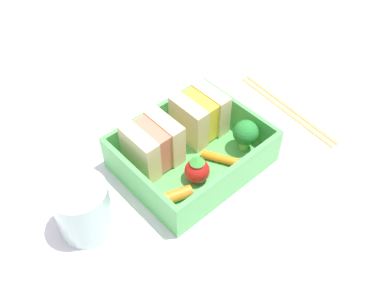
{
  "coord_description": "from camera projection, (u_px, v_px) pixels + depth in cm",
  "views": [
    {
      "loc": [
        -24.69,
        -27.15,
        43.35
      ],
      "look_at": [
        0.0,
        0.0,
        2.7
      ],
      "focal_mm": 40.0,
      "sensor_mm": 36.0,
      "label": 1
    }
  ],
  "objects": [
    {
      "name": "broccoli_floret",
      "position": [
        246.0,
        133.0,
        0.55
      ],
      "size": [
        3.35,
        3.35,
        4.54
      ],
      "color": "#95C86A",
      "rests_on": "bento_tray"
    },
    {
      "name": "sandwich_center_left",
      "position": [
        200.0,
        115.0,
        0.57
      ],
      "size": [
        5.95,
        5.76,
        6.02
      ],
      "color": "#DBC587",
      "rests_on": "bento_tray"
    },
    {
      "name": "bento_tray",
      "position": [
        192.0,
        160.0,
        0.56
      ],
      "size": [
        17.78,
        14.61,
        1.2
      ],
      "primitive_type": "cube",
      "color": "#53B257",
      "rests_on": "ground_plane"
    },
    {
      "name": "drinking_glass",
      "position": [
        84.0,
        209.0,
        0.48
      ],
      "size": [
        6.31,
        6.31,
        7.04
      ],
      "primitive_type": "cylinder",
      "color": "silver",
      "rests_on": "ground_plane"
    },
    {
      "name": "sandwich_left",
      "position": [
        153.0,
        145.0,
        0.53
      ],
      "size": [
        5.95,
        5.76,
        6.02
      ],
      "color": "beige",
      "rests_on": "bento_tray"
    },
    {
      "name": "bento_rim",
      "position": [
        192.0,
        146.0,
        0.54
      ],
      "size": [
        17.78,
        14.61,
        4.16
      ],
      "color": "#53B257",
      "rests_on": "bento_tray"
    },
    {
      "name": "ground_plane",
      "position": [
        192.0,
        168.0,
        0.58
      ],
      "size": [
        120.0,
        120.0,
        2.0
      ],
      "primitive_type": "cube",
      "color": "silver"
    },
    {
      "name": "carrot_stick_left",
      "position": [
        220.0,
        158.0,
        0.55
      ],
      "size": [
        3.23,
        4.76,
        1.08
      ],
      "primitive_type": "cylinder",
      "rotation": [
        1.57,
        0.0,
        0.49
      ],
      "color": "orange",
      "rests_on": "bento_tray"
    },
    {
      "name": "strawberry_far_left",
      "position": [
        197.0,
        170.0,
        0.52
      ],
      "size": [
        3.14,
        3.14,
        3.74
      ],
      "color": "red",
      "rests_on": "bento_tray"
    },
    {
      "name": "chopstick_pair",
      "position": [
        287.0,
        108.0,
        0.64
      ],
      "size": [
        3.36,
        18.6,
        0.7
      ],
      "color": "tan",
      "rests_on": "ground_plane"
    },
    {
      "name": "carrot_stick_far_left",
      "position": [
        173.0,
        197.0,
        0.51
      ],
      "size": [
        4.99,
        2.95,
        1.48
      ],
      "primitive_type": "cylinder",
      "rotation": [
        1.57,
        0.0,
        1.24
      ],
      "color": "orange",
      "rests_on": "bento_tray"
    }
  ]
}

